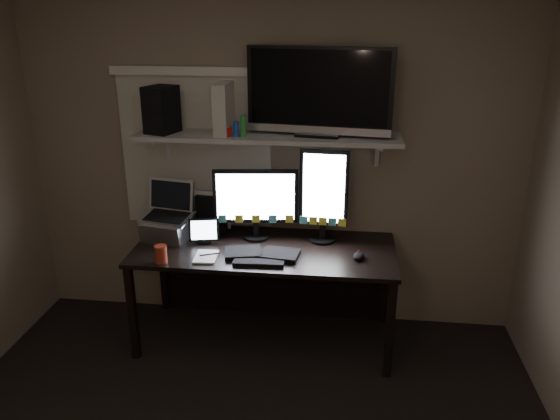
# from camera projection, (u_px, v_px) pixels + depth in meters

# --- Properties ---
(back_wall) EXTENTS (3.60, 0.00, 3.60)m
(back_wall) POSITION_uv_depth(u_px,v_px,m) (271.00, 161.00, 3.94)
(back_wall) COLOR #7D6D59
(back_wall) RESTS_ON floor
(window_blinds) EXTENTS (1.10, 0.02, 1.10)m
(window_blinds) POSITION_uv_depth(u_px,v_px,m) (196.00, 152.00, 3.97)
(window_blinds) COLOR beige
(window_blinds) RESTS_ON back_wall
(desk) EXTENTS (1.80, 0.75, 0.73)m
(desk) POSITION_uv_depth(u_px,v_px,m) (267.00, 263.00, 3.95)
(desk) COLOR black
(desk) RESTS_ON floor
(wall_shelf) EXTENTS (1.80, 0.35, 0.03)m
(wall_shelf) POSITION_uv_depth(u_px,v_px,m) (268.00, 137.00, 3.70)
(wall_shelf) COLOR #A09F9B
(wall_shelf) RESTS_ON back_wall
(monitor_landscape) EXTENTS (0.60, 0.13, 0.52)m
(monitor_landscape) POSITION_uv_depth(u_px,v_px,m) (256.00, 204.00, 3.85)
(monitor_landscape) COLOR black
(monitor_landscape) RESTS_ON desk
(monitor_portrait) EXTENTS (0.34, 0.08, 0.68)m
(monitor_portrait) POSITION_uv_depth(u_px,v_px,m) (324.00, 196.00, 3.78)
(monitor_portrait) COLOR black
(monitor_portrait) RESTS_ON desk
(keyboard) EXTENTS (0.52, 0.22, 0.03)m
(keyboard) POSITION_uv_depth(u_px,v_px,m) (262.00, 254.00, 3.65)
(keyboard) COLOR black
(keyboard) RESTS_ON desk
(mouse) EXTENTS (0.09, 0.13, 0.04)m
(mouse) POSITION_uv_depth(u_px,v_px,m) (359.00, 256.00, 3.60)
(mouse) COLOR black
(mouse) RESTS_ON desk
(notepad) EXTENTS (0.16, 0.21, 0.01)m
(notepad) POSITION_uv_depth(u_px,v_px,m) (206.00, 257.00, 3.63)
(notepad) COLOR white
(notepad) RESTS_ON desk
(tablet) EXTENTS (0.23, 0.13, 0.19)m
(tablet) POSITION_uv_depth(u_px,v_px,m) (204.00, 231.00, 3.82)
(tablet) COLOR black
(tablet) RESTS_ON desk
(file_sorter) EXTENTS (0.24, 0.13, 0.29)m
(file_sorter) POSITION_uv_depth(u_px,v_px,m) (213.00, 211.00, 4.03)
(file_sorter) COLOR black
(file_sorter) RESTS_ON desk
(laptop) EXTENTS (0.40, 0.35, 0.40)m
(laptop) POSITION_uv_depth(u_px,v_px,m) (166.00, 212.00, 3.86)
(laptop) COLOR silver
(laptop) RESTS_ON desk
(cup) EXTENTS (0.10, 0.10, 0.12)m
(cup) POSITION_uv_depth(u_px,v_px,m) (161.00, 254.00, 3.54)
(cup) COLOR maroon
(cup) RESTS_ON desk
(sticky_notes) EXTENTS (0.34, 0.28, 0.00)m
(sticky_notes) POSITION_uv_depth(u_px,v_px,m) (246.00, 252.00, 3.70)
(sticky_notes) COLOR yellow
(sticky_notes) RESTS_ON desk
(tv) EXTENTS (0.98, 0.30, 0.58)m
(tv) POSITION_uv_depth(u_px,v_px,m) (319.00, 92.00, 3.57)
(tv) COLOR black
(tv) RESTS_ON wall_shelf
(game_console) EXTENTS (0.09, 0.29, 0.34)m
(game_console) POSITION_uv_depth(u_px,v_px,m) (224.00, 108.00, 3.68)
(game_console) COLOR beige
(game_console) RESTS_ON wall_shelf
(speaker) EXTENTS (0.23, 0.26, 0.32)m
(speaker) POSITION_uv_depth(u_px,v_px,m) (161.00, 110.00, 3.71)
(speaker) COLOR black
(speaker) RESTS_ON wall_shelf
(bottles) EXTENTS (0.23, 0.09, 0.15)m
(bottles) POSITION_uv_depth(u_px,v_px,m) (236.00, 126.00, 3.62)
(bottles) COLOR #A50F0C
(bottles) RESTS_ON wall_shelf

